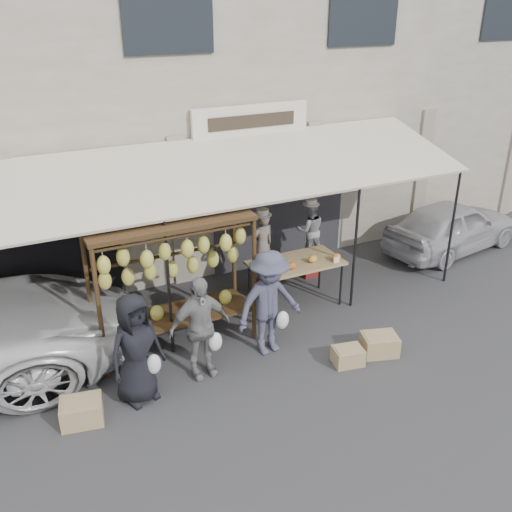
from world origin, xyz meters
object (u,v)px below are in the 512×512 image
at_px(banana_rack, 172,260).
at_px(crate_near_a, 348,356).
at_px(customer_mid, 200,328).
at_px(vendor_right, 310,230).
at_px(customer_left, 136,349).
at_px(vendor_left, 263,245).
at_px(crate_far, 82,412).
at_px(customer_right, 269,303).
at_px(produce_table, 297,264).
at_px(sedan, 452,226).
at_px(crate_near_b, 379,344).

xyz_separation_m(banana_rack, crate_near_a, (2.26, -1.68, -1.43)).
bearing_deg(customer_mid, vendor_right, 30.71).
bearing_deg(vendor_right, customer_left, 46.80).
relative_size(vendor_left, crate_far, 2.28).
bearing_deg(vendor_left, customer_right, 56.83).
xyz_separation_m(produce_table, vendor_right, (0.87, 0.99, 0.15)).
bearing_deg(customer_left, vendor_left, 15.78).
relative_size(banana_rack, vendor_right, 2.20).
bearing_deg(banana_rack, produce_table, 7.20).
xyz_separation_m(vendor_left, customer_left, (-2.97, -1.97, -0.24)).
bearing_deg(sedan, customer_right, 99.10).
bearing_deg(customer_left, crate_near_a, -28.77).
height_order(produce_table, crate_near_a, produce_table).
distance_m(banana_rack, vendor_left, 2.28).
height_order(customer_left, crate_far, customer_left).
xyz_separation_m(banana_rack, customer_mid, (0.08, -0.91, -0.74)).
distance_m(crate_near_a, sedan, 5.37).
height_order(vendor_left, customer_mid, vendor_left).
distance_m(customer_left, crate_near_b, 3.92).
bearing_deg(vendor_left, banana_rack, 14.27).
distance_m(vendor_left, vendor_right, 1.33).
height_order(vendor_right, crate_far, vendor_right).
distance_m(produce_table, sedan, 4.51).
bearing_deg(banana_rack, vendor_left, 24.12).
bearing_deg(crate_near_b, banana_rack, 149.98).
bearing_deg(crate_far, customer_left, 9.97).
height_order(customer_mid, crate_near_b, customer_mid).
bearing_deg(crate_near_a, produce_table, 84.79).
distance_m(produce_table, crate_near_b, 2.14).
relative_size(produce_table, crate_far, 3.04).
height_order(customer_right, sedan, customer_right).
xyz_separation_m(customer_mid, customer_right, (1.22, 0.11, 0.06)).
height_order(banana_rack, vendor_right, banana_rack).
relative_size(customer_right, crate_far, 3.19).
height_order(banana_rack, sedan, banana_rack).
distance_m(vendor_right, sedan, 3.61).
relative_size(banana_rack, sedan, 0.75).
distance_m(banana_rack, crate_near_a, 3.15).
distance_m(banana_rack, customer_left, 1.59).
relative_size(crate_near_a, crate_far, 0.83).
bearing_deg(sedan, crate_far, 95.49).
bearing_deg(crate_far, banana_rack, 34.16).
bearing_deg(crate_near_a, customer_mid, 160.55).
xyz_separation_m(customer_left, sedan, (7.81, 2.07, -0.25)).
distance_m(banana_rack, customer_right, 1.67).
distance_m(vendor_right, crate_near_a, 3.27).
bearing_deg(customer_right, crate_near_b, -34.75).
distance_m(customer_right, crate_near_a, 1.50).
distance_m(vendor_left, customer_mid, 2.69).
relative_size(banana_rack, customer_right, 1.46).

